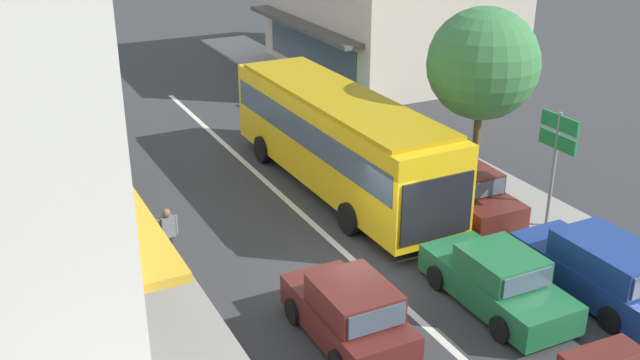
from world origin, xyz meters
name	(u,v)px	position (x,y,z in m)	size (l,w,h in m)	color
ground_plane	(366,272)	(0.00, 0.00, 0.00)	(140.00, 140.00, 0.00)	#353538
lane_centre_line	(301,213)	(0.00, 4.00, 0.00)	(0.20, 28.00, 0.01)	silver
sidewalk_left	(61,230)	(-6.80, 6.00, 0.07)	(5.20, 44.00, 0.14)	gray
kerb_right	(431,157)	(6.20, 6.00, 0.06)	(2.80, 44.00, 0.12)	gray
city_bus	(338,135)	(1.89, 5.11, 1.88)	(2.84, 10.89, 3.23)	yellow
sedan_adjacent_lane_trail	(498,281)	(2.03, -2.81, 0.66)	(1.92, 4.21, 1.47)	#1E6638
hatchback_behind_bus_mid	(349,313)	(-1.87, -2.46, 0.71)	(1.83, 3.71, 1.54)	#561E19
parked_wagon_kerb_front	(601,270)	(4.53, -3.63, 0.75)	(1.94, 4.50, 1.58)	navy
parked_sedan_kerb_second	(464,192)	(4.48, 1.82, 0.66)	(2.00, 4.25, 1.47)	#561E19
parked_hatchback_kerb_third	(376,136)	(4.59, 7.25, 0.71)	(1.86, 3.72, 1.54)	navy
parked_sedan_kerb_rear	(304,96)	(4.56, 13.23, 0.66)	(2.02, 4.26, 1.47)	#1E6638
traffic_light_downstreet	(78,50)	(-4.04, 16.60, 2.85)	(0.33, 0.24, 4.20)	gray
directional_road_sign	(557,143)	(5.98, -0.24, 2.70)	(0.10, 1.40, 3.60)	gray
street_tree_right	(483,64)	(5.87, 3.12, 4.21)	(3.51, 3.51, 5.97)	brown
pedestrian_with_handbag_near	(100,147)	(-4.81, 9.67, 1.07)	(0.56, 0.55, 1.63)	#4C4742
pedestrian_browsing_midblock	(168,233)	(-4.55, 2.44, 1.07)	(0.57, 0.27, 1.63)	#333338
pedestrian_far_walker	(93,136)	(-4.77, 10.97, 1.07)	(0.29, 0.56, 1.63)	#333338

